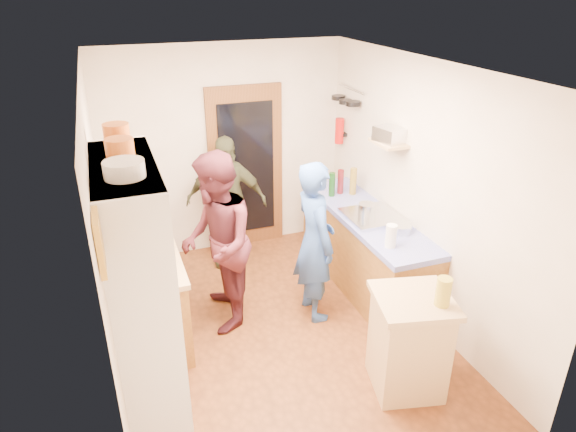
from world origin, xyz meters
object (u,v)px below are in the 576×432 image
island_base (408,345)px  person_left (220,241)px  person_hob (319,242)px  hutch_body (143,310)px  person_back (227,202)px  right_counter_base (364,252)px

island_base → person_left: (-1.24, 1.50, 0.48)m
island_base → person_hob: (-0.29, 1.26, 0.41)m
person_hob → person_left: size_ratio=0.93×
hutch_body → person_back: (1.18, 2.33, -0.28)m
hutch_body → right_counter_base: (2.50, 1.30, -0.68)m
right_counter_base → island_base: island_base is taller
person_hob → person_back: (-0.60, 1.36, -0.03)m
right_counter_base → person_hob: (-0.72, -0.34, 0.42)m
person_hob → person_back: person_hob is taller
person_back → island_base: bearing=-53.3°
right_counter_base → person_back: bearing=142.0°
island_base → hutch_body: bearing=171.9°
hutch_body → person_left: (0.83, 1.21, -0.19)m
right_counter_base → island_base: 1.65m
person_left → person_back: bearing=171.2°
right_counter_base → person_hob: 0.90m
person_hob → person_left: 0.98m
island_base → person_left: bearing=129.6°
hutch_body → person_hob: bearing=28.4°
right_counter_base → person_left: size_ratio=1.21×
right_counter_base → person_left: person_left is taller
hutch_body → right_counter_base: bearing=27.5°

